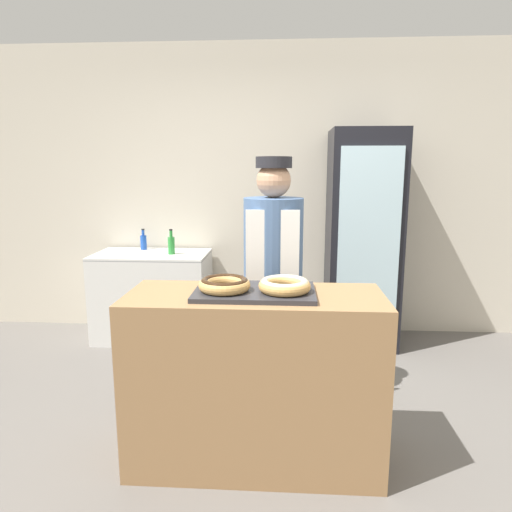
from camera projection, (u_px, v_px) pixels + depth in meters
The scene contains 13 objects.
ground_plane at pixel (255, 458), 2.51m from camera, with size 14.00×14.00×0.00m, color #66605B.
wall_back at pixel (270, 192), 4.34m from camera, with size 8.00×0.06×2.70m.
display_counter at pixel (255, 379), 2.42m from camera, with size 1.32×0.53×0.94m.
serving_tray at pixel (255, 292), 2.33m from camera, with size 0.61×0.38×0.02m.
donut_chocolate_glaze at pixel (224, 284), 2.30m from camera, with size 0.26×0.26×0.06m.
donut_light_glaze at pixel (285, 285), 2.29m from camera, with size 0.26×0.26×0.06m.
brownie_back_left at pixel (236, 279), 2.48m from camera, with size 0.07×0.07×0.03m.
brownie_back_right at pixel (278, 280), 2.46m from camera, with size 0.07×0.07×0.03m.
baker_person at pixel (273, 280), 2.94m from camera, with size 0.38×0.38×1.64m.
beverage_fridge at pixel (363, 240), 4.01m from camera, with size 0.61×0.59×1.90m.
chest_freezer at pixel (153, 295), 4.24m from camera, with size 1.03×0.59×0.81m.
bottle_green at pixel (171, 244), 4.11m from camera, with size 0.06×0.06×0.23m.
bottle_blue at pixel (144, 242), 4.34m from camera, with size 0.06×0.06×0.20m.
Camera 1 is at (0.15, -2.25, 1.57)m, focal length 32.00 mm.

